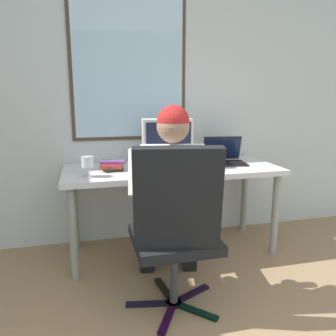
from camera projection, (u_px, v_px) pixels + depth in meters
name	position (u px, v px, depth m)	size (l,w,h in m)	color
wall_rear	(147.00, 86.00, 2.95)	(4.79, 0.08, 2.73)	silver
desk	(172.00, 176.00, 2.75)	(1.72, 0.69, 0.73)	gray
office_chair	(176.00, 224.00, 1.91)	(0.58, 0.62, 1.05)	black
person_seated	(171.00, 199.00, 2.16)	(0.58, 0.83, 1.24)	#30304E
crt_monitor	(167.00, 139.00, 2.69)	(0.41, 0.25, 0.39)	beige
laptop	(224.00, 156.00, 2.90)	(0.37, 0.33, 0.22)	black
wine_glass	(87.00, 163.00, 2.39)	(0.09, 0.09, 0.15)	silver
book_stack	(112.00, 166.00, 2.60)	(0.21, 0.15, 0.08)	black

